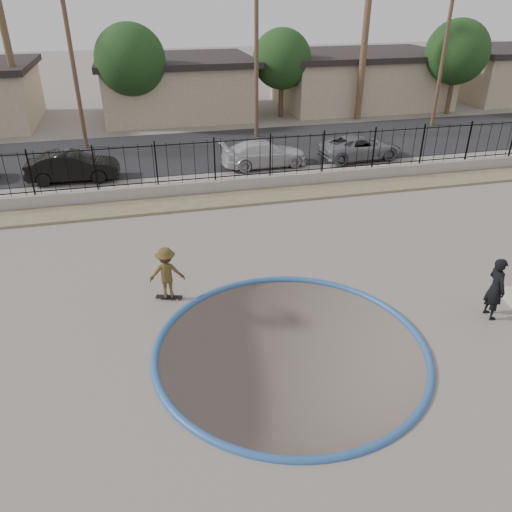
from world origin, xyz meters
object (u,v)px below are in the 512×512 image
Objects in this scene: skater at (167,276)px; car_c at (264,154)px; car_d at (360,147)px; skateboard at (169,297)px; videographer at (496,288)px; car_b at (73,166)px.

skater is 12.74m from car_c.
skateboard is at bearing 131.46° from car_d.
videographer reaches higher than car_b.
car_d is (11.09, 11.32, -0.13)m from skater.
videographer is 0.43× the size of car_b.
videographer is at bearing -136.92° from car_b.
car_b is 0.94× the size of car_d.
videographer is 14.54m from car_d.
skater reaches higher than car_d.
car_b is at bearing -67.08° from skater.
car_b is 14.52m from car_d.
skater is 0.35× the size of car_d.
car_c reaches higher than skateboard.
car_b reaches higher than car_d.
skater is at bearing 131.46° from car_d.
videographer is 14.59m from car_c.
car_c is at bearing 80.52° from skateboard.
car_d is (11.09, 11.32, 0.60)m from skateboard.
car_b is at bearing 86.79° from car_c.
car_c is 0.98× the size of car_d.
car_c is (-2.77, 14.32, -0.23)m from videographer.
car_c is at bearing -111.25° from skater.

